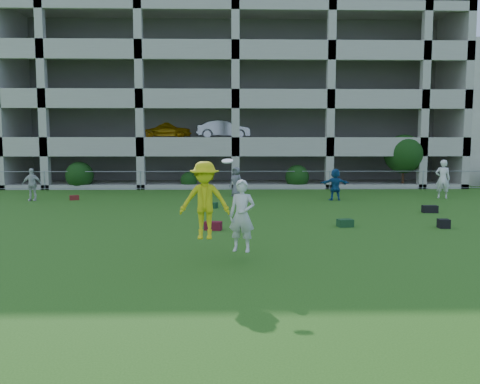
{
  "coord_description": "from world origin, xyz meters",
  "views": [
    {
      "loc": [
        -0.42,
        -10.53,
        2.72
      ],
      "look_at": [
        -0.1,
        3.0,
        1.4
      ],
      "focal_mm": 35.0,
      "sensor_mm": 36.0,
      "label": 1
    }
  ],
  "objects_px": {
    "bystander_b": "(32,185)",
    "parking_garage": "(234,106)",
    "crate_d": "(444,224)",
    "frisbee_contest": "(213,204)",
    "bystander_c": "(236,182)",
    "bystander_e": "(443,179)",
    "bystander_d": "(335,184)"
  },
  "relations": [
    {
      "from": "bystander_b",
      "to": "parking_garage",
      "type": "xyz_separation_m",
      "value": [
        10.32,
        14.61,
        5.2
      ]
    },
    {
      "from": "crate_d",
      "to": "frisbee_contest",
      "type": "relative_size",
      "value": 0.16
    },
    {
      "from": "bystander_c",
      "to": "crate_d",
      "type": "relative_size",
      "value": 4.59
    },
    {
      "from": "parking_garage",
      "to": "bystander_c",
      "type": "bearing_deg",
      "value": -90.08
    },
    {
      "from": "bystander_b",
      "to": "crate_d",
      "type": "distance_m",
      "value": 19.03
    },
    {
      "from": "bystander_c",
      "to": "crate_d",
      "type": "bearing_deg",
      "value": -20.89
    },
    {
      "from": "bystander_e",
      "to": "crate_d",
      "type": "height_order",
      "value": "bystander_e"
    },
    {
      "from": "frisbee_contest",
      "to": "bystander_c",
      "type": "bearing_deg",
      "value": 86.94
    },
    {
      "from": "bystander_d",
      "to": "bystander_b",
      "type": "bearing_deg",
      "value": -0.63
    },
    {
      "from": "bystander_b",
      "to": "bystander_d",
      "type": "bearing_deg",
      "value": -3.85
    },
    {
      "from": "bystander_e",
      "to": "parking_garage",
      "type": "distance_m",
      "value": 18.39
    },
    {
      "from": "crate_d",
      "to": "parking_garage",
      "type": "height_order",
      "value": "parking_garage"
    },
    {
      "from": "crate_d",
      "to": "frisbee_contest",
      "type": "distance_m",
      "value": 8.77
    },
    {
      "from": "parking_garage",
      "to": "bystander_e",
      "type": "bearing_deg",
      "value": -52.27
    },
    {
      "from": "bystander_c",
      "to": "bystander_e",
      "type": "xyz_separation_m",
      "value": [
        10.85,
        -1.26,
        0.21
      ]
    },
    {
      "from": "bystander_d",
      "to": "crate_d",
      "type": "xyz_separation_m",
      "value": [
        1.8,
        -8.2,
        -0.66
      ]
    },
    {
      "from": "crate_d",
      "to": "parking_garage",
      "type": "bearing_deg",
      "value": 106.45
    },
    {
      "from": "crate_d",
      "to": "bystander_b",
      "type": "bearing_deg",
      "value": 153.99
    },
    {
      "from": "bystander_b",
      "to": "bystander_d",
      "type": "xyz_separation_m",
      "value": [
        15.3,
        -0.14,
        -0.01
      ]
    },
    {
      "from": "bystander_d",
      "to": "frisbee_contest",
      "type": "xyz_separation_m",
      "value": [
        -5.77,
        -12.46,
        0.56
      ]
    },
    {
      "from": "bystander_c",
      "to": "crate_d",
      "type": "xyz_separation_m",
      "value": [
        6.79,
        -10.21,
        -0.65
      ]
    },
    {
      "from": "crate_d",
      "to": "parking_garage",
      "type": "relative_size",
      "value": 0.01
    },
    {
      "from": "crate_d",
      "to": "parking_garage",
      "type": "distance_m",
      "value": 24.63
    },
    {
      "from": "bystander_e",
      "to": "bystander_b",
      "type": "bearing_deg",
      "value": 20.51
    },
    {
      "from": "frisbee_contest",
      "to": "bystander_b",
      "type": "bearing_deg",
      "value": 127.09
    },
    {
      "from": "bystander_b",
      "to": "crate_d",
      "type": "height_order",
      "value": "bystander_b"
    },
    {
      "from": "bystander_e",
      "to": "parking_garage",
      "type": "relative_size",
      "value": 0.07
    },
    {
      "from": "bystander_b",
      "to": "bystander_e",
      "type": "distance_m",
      "value": 21.16
    },
    {
      "from": "bystander_c",
      "to": "frisbee_contest",
      "type": "xyz_separation_m",
      "value": [
        -0.77,
        -14.48,
        0.57
      ]
    },
    {
      "from": "crate_d",
      "to": "frisbee_contest",
      "type": "height_order",
      "value": "frisbee_contest"
    },
    {
      "from": "bystander_c",
      "to": "bystander_e",
      "type": "distance_m",
      "value": 10.92
    },
    {
      "from": "bystander_c",
      "to": "bystander_d",
      "type": "height_order",
      "value": "bystander_d"
    }
  ]
}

